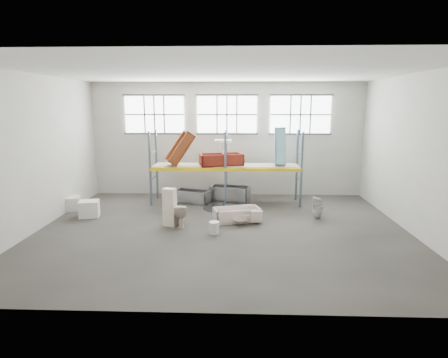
{
  "coord_description": "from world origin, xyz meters",
  "views": [
    {
      "loc": [
        0.49,
        -11.68,
        4.02
      ],
      "look_at": [
        0.0,
        1.5,
        1.4
      ],
      "focal_mm": 30.02,
      "sensor_mm": 36.0,
      "label": 1
    }
  ],
  "objects_px": {
    "bathtub_beige": "(237,215)",
    "toilet_beige": "(180,215)",
    "rust_tub_flat": "(221,160)",
    "bucket": "(214,228)",
    "cistern_tall": "(170,207)",
    "steel_tub_left": "(193,196)",
    "steel_tub_right": "(230,193)",
    "blue_tub_upright": "(280,146)",
    "carton_near": "(89,209)",
    "toilet_white": "(318,208)"
  },
  "relations": [
    {
      "from": "toilet_beige",
      "to": "bucket",
      "type": "height_order",
      "value": "toilet_beige"
    },
    {
      "from": "toilet_beige",
      "to": "toilet_white",
      "type": "height_order",
      "value": "toilet_white"
    },
    {
      "from": "steel_tub_left",
      "to": "steel_tub_right",
      "type": "xyz_separation_m",
      "value": [
        1.56,
        0.48,
        0.04
      ]
    },
    {
      "from": "cistern_tall",
      "to": "steel_tub_right",
      "type": "relative_size",
      "value": 0.78
    },
    {
      "from": "cistern_tall",
      "to": "toilet_white",
      "type": "distance_m",
      "value": 5.25
    },
    {
      "from": "toilet_beige",
      "to": "cistern_tall",
      "type": "distance_m",
      "value": 0.43
    },
    {
      "from": "steel_tub_left",
      "to": "blue_tub_upright",
      "type": "height_order",
      "value": "blue_tub_upright"
    },
    {
      "from": "steel_tub_left",
      "to": "blue_tub_upright",
      "type": "xyz_separation_m",
      "value": [
        3.58,
        0.03,
        2.13
      ]
    },
    {
      "from": "rust_tub_flat",
      "to": "steel_tub_right",
      "type": "bearing_deg",
      "value": 52.84
    },
    {
      "from": "toilet_white",
      "to": "blue_tub_upright",
      "type": "xyz_separation_m",
      "value": [
        -1.17,
        2.09,
        2.0
      ]
    },
    {
      "from": "toilet_white",
      "to": "steel_tub_right",
      "type": "relative_size",
      "value": 0.48
    },
    {
      "from": "steel_tub_right",
      "to": "steel_tub_left",
      "type": "bearing_deg",
      "value": -162.82
    },
    {
      "from": "toilet_white",
      "to": "rust_tub_flat",
      "type": "height_order",
      "value": "rust_tub_flat"
    },
    {
      "from": "toilet_white",
      "to": "toilet_beige",
      "type": "bearing_deg",
      "value": -71.07
    },
    {
      "from": "toilet_beige",
      "to": "cistern_tall",
      "type": "relative_size",
      "value": 0.58
    },
    {
      "from": "rust_tub_flat",
      "to": "bucket",
      "type": "relative_size",
      "value": 4.5
    },
    {
      "from": "bucket",
      "to": "cistern_tall",
      "type": "bearing_deg",
      "value": 154.49
    },
    {
      "from": "blue_tub_upright",
      "to": "carton_near",
      "type": "bearing_deg",
      "value": -163.05
    },
    {
      "from": "rust_tub_flat",
      "to": "bucket",
      "type": "bearing_deg",
      "value": -90.97
    },
    {
      "from": "bucket",
      "to": "carton_near",
      "type": "relative_size",
      "value": 0.56
    },
    {
      "from": "toilet_beige",
      "to": "steel_tub_right",
      "type": "bearing_deg",
      "value": -124.48
    },
    {
      "from": "cistern_tall",
      "to": "carton_near",
      "type": "bearing_deg",
      "value": -178.32
    },
    {
      "from": "blue_tub_upright",
      "to": "toilet_white",
      "type": "bearing_deg",
      "value": -60.78
    },
    {
      "from": "steel_tub_right",
      "to": "rust_tub_flat",
      "type": "distance_m",
      "value": 1.63
    },
    {
      "from": "bathtub_beige",
      "to": "cistern_tall",
      "type": "xyz_separation_m",
      "value": [
        -2.25,
        -0.6,
        0.41
      ]
    },
    {
      "from": "bathtub_beige",
      "to": "rust_tub_flat",
      "type": "distance_m",
      "value": 3.01
    },
    {
      "from": "rust_tub_flat",
      "to": "carton_near",
      "type": "height_order",
      "value": "rust_tub_flat"
    },
    {
      "from": "cistern_tall",
      "to": "steel_tub_left",
      "type": "xyz_separation_m",
      "value": [
        0.4,
        3.06,
        -0.38
      ]
    },
    {
      "from": "toilet_beige",
      "to": "cistern_tall",
      "type": "height_order",
      "value": "cistern_tall"
    },
    {
      "from": "rust_tub_flat",
      "to": "blue_tub_upright",
      "type": "xyz_separation_m",
      "value": [
        2.38,
        0.03,
        0.57
      ]
    },
    {
      "from": "toilet_beige",
      "to": "toilet_white",
      "type": "bearing_deg",
      "value": -178.26
    },
    {
      "from": "carton_near",
      "to": "rust_tub_flat",
      "type": "bearing_deg",
      "value": 24.35
    },
    {
      "from": "steel_tub_right",
      "to": "bucket",
      "type": "xyz_separation_m",
      "value": [
        -0.43,
        -4.28,
        -0.11
      ]
    },
    {
      "from": "cistern_tall",
      "to": "bucket",
      "type": "distance_m",
      "value": 1.76
    },
    {
      "from": "bucket",
      "to": "rust_tub_flat",
      "type": "bearing_deg",
      "value": 89.03
    },
    {
      "from": "bathtub_beige",
      "to": "toilet_beige",
      "type": "bearing_deg",
      "value": -179.49
    },
    {
      "from": "cistern_tall",
      "to": "bucket",
      "type": "height_order",
      "value": "cistern_tall"
    },
    {
      "from": "steel_tub_left",
      "to": "bucket",
      "type": "height_order",
      "value": "steel_tub_left"
    },
    {
      "from": "bathtub_beige",
      "to": "cistern_tall",
      "type": "relative_size",
      "value": 1.24
    },
    {
      "from": "steel_tub_left",
      "to": "rust_tub_flat",
      "type": "xyz_separation_m",
      "value": [
        1.2,
        0.0,
        1.56
      ]
    },
    {
      "from": "blue_tub_upright",
      "to": "bucket",
      "type": "xyz_separation_m",
      "value": [
        -2.44,
        -3.83,
        -2.2
      ]
    },
    {
      "from": "bathtub_beige",
      "to": "blue_tub_upright",
      "type": "relative_size",
      "value": 1.06
    },
    {
      "from": "toilet_white",
      "to": "carton_near",
      "type": "bearing_deg",
      "value": -82.0
    },
    {
      "from": "blue_tub_upright",
      "to": "carton_near",
      "type": "height_order",
      "value": "blue_tub_upright"
    },
    {
      "from": "bathtub_beige",
      "to": "steel_tub_left",
      "type": "xyz_separation_m",
      "value": [
        -1.85,
        2.47,
        0.03
      ]
    },
    {
      "from": "bathtub_beige",
      "to": "toilet_beige",
      "type": "distance_m",
      "value": 2.0
    },
    {
      "from": "toilet_white",
      "to": "steel_tub_right",
      "type": "height_order",
      "value": "toilet_white"
    },
    {
      "from": "rust_tub_flat",
      "to": "toilet_beige",
      "type": "bearing_deg",
      "value": -112.54
    },
    {
      "from": "steel_tub_right",
      "to": "toilet_beige",
      "type": "bearing_deg",
      "value": -114.78
    },
    {
      "from": "steel_tub_right",
      "to": "rust_tub_flat",
      "type": "relative_size",
      "value": 0.95
    }
  ]
}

